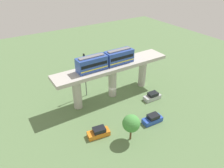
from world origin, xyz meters
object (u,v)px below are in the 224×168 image
parked_car_orange (99,132)px  signal_post (85,74)px  tree_near_viaduct (115,61)px  parked_car_silver (152,96)px  parked_car_blue (153,119)px  train (106,60)px  tree_mid_lot (131,123)px

parked_car_orange → signal_post: 15.19m
tree_near_viaduct → signal_post: size_ratio=0.47×
parked_car_orange → parked_car_silver: size_ratio=1.04×
parked_car_silver → tree_near_viaduct: size_ratio=0.83×
parked_car_orange → parked_car_blue: bearing=86.6°
parked_car_silver → tree_near_viaduct: (-16.96, 0.36, 2.70)m
parked_car_silver → parked_car_blue: bearing=-38.7°
parked_car_blue → tree_near_viaduct: size_ratio=0.84×
train → tree_near_viaduct: train is taller
tree_near_viaduct → train: bearing=-41.3°
parked_car_orange → tree_near_viaduct: size_ratio=0.86×
parked_car_blue → parked_car_orange: 11.49m
tree_near_viaduct → tree_mid_lot: (24.62, -12.49, 0.30)m
parked_car_blue → tree_mid_lot: 7.45m
parked_car_silver → train: bearing=-123.7°
tree_mid_lot → parked_car_blue: bearing=102.1°
train → parked_car_blue: size_ratio=3.14×
parked_car_blue → tree_near_viaduct: (-23.19, 5.82, 2.70)m
train → parked_car_orange: bearing=-37.4°
parked_car_blue → tree_mid_lot: bearing=-74.0°
tree_near_viaduct → signal_post: 14.90m
parked_car_orange → signal_post: size_ratio=0.41×
tree_mid_lot → signal_post: bearing=-178.8°
train → signal_post: bearing=-132.9°
parked_car_orange → signal_post: bearing=172.0°
train → tree_mid_lot: 15.74m
train → parked_car_orange: (10.24, -7.83, -9.09)m
tree_near_viaduct → signal_post: (7.08, -12.87, 2.54)m
tree_near_viaduct → tree_mid_lot: 27.61m
train → tree_mid_lot: size_ratio=2.52×
parked_car_blue → signal_post: (-16.11, -7.05, 5.24)m
train → parked_car_blue: bearing=14.9°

